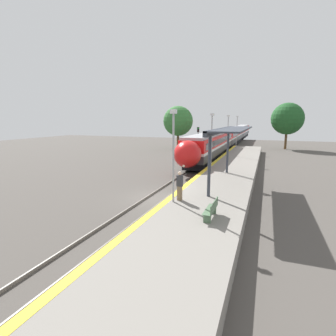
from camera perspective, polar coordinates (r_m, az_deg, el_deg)
ground_plane at (r=19.44m, az=-2.32°, el=-6.57°), size 120.00×120.00×0.00m
rail_left at (r=19.70m, az=-4.26°, el=-6.13°), size 0.08×90.00×0.15m
rail_right at (r=19.16m, az=-0.33°, el=-6.58°), size 0.08×90.00×0.15m
train at (r=58.99m, az=13.64°, el=6.89°), size 2.82×70.47×3.84m
platform_right at (r=18.16m, az=9.71°, el=-6.43°), size 4.78×64.00×0.93m
platform_bench at (r=13.16m, az=9.53°, el=-8.77°), size 0.44×1.78×0.89m
person_waiting at (r=15.69m, az=2.57°, el=-3.77°), size 0.36×0.23×1.77m
railway_signal at (r=38.27m, az=6.54°, el=6.14°), size 0.28×0.28×4.60m
lamppost_near at (r=14.97m, az=1.18°, el=3.89°), size 0.36×0.20×5.35m
lamppost_mid at (r=25.47m, az=9.45°, el=6.53°), size 0.36×0.20×5.35m
lamppost_far at (r=36.20m, az=12.89°, el=7.58°), size 0.36×0.20×5.35m
lamppost_farthest at (r=47.02m, az=14.75°, el=8.14°), size 0.36×0.20×5.35m
station_canopy at (r=20.04m, az=13.10°, el=7.65°), size 2.02×10.98×4.16m
background_tree_left at (r=50.60m, az=2.20°, el=10.17°), size 5.64×5.64×8.19m
background_tree_right at (r=55.28m, az=24.57°, el=9.72°), size 5.98×5.98×8.78m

